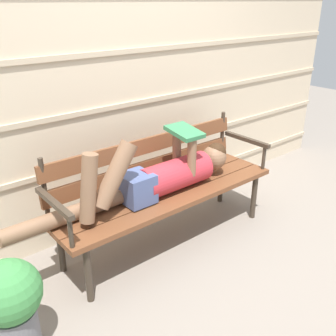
# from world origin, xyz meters

# --- Properties ---
(ground_plane) EXTENTS (12.00, 12.00, 0.00)m
(ground_plane) POSITION_xyz_m (0.00, 0.00, 0.00)
(ground_plane) COLOR gray
(house_siding) EXTENTS (5.08, 0.08, 2.30)m
(house_siding) POSITION_xyz_m (0.00, 0.68, 1.15)
(house_siding) COLOR beige
(house_siding) RESTS_ON ground
(park_bench) EXTENTS (1.74, 0.49, 0.81)m
(park_bench) POSITION_xyz_m (-0.00, 0.23, 0.46)
(park_bench) COLOR brown
(park_bench) RESTS_ON ground
(reclining_person) EXTENTS (1.71, 0.26, 0.49)m
(reclining_person) POSITION_xyz_m (-0.08, 0.16, 0.57)
(reclining_person) COLOR #B72D38
(potted_plant) EXTENTS (0.32, 0.32, 0.56)m
(potted_plant) POSITION_xyz_m (-1.23, -0.13, 0.32)
(potted_plant) COLOR slate
(potted_plant) RESTS_ON ground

